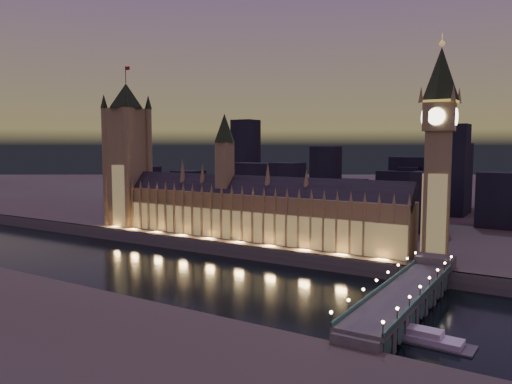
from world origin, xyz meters
The scene contains 9 objects.
ground_plane centered at (0.00, 0.00, 0.00)m, with size 2000.00×2000.00×0.00m, color black.
north_bank centered at (0.00, 520.00, 4.00)m, with size 2000.00×960.00×8.00m, color #4C3530.
embankment_wall centered at (0.00, 41.00, 4.00)m, with size 2000.00×2.50×8.00m, color #494655.
palace_of_westminster centered at (-3.88, 61.74, 26.37)m, with size 202.00×22.07×78.00m.
victoria_tower centered at (-110.00, 61.92, 64.68)m, with size 31.68×31.68×114.51m.
elizabeth_tower centered at (108.00, 61.93, 70.77)m, with size 18.00×18.00×112.45m.
westminster_bridge centered at (111.79, -3.46, 5.99)m, with size 17.17×113.00×15.90m.
river_boat centered at (119.20, -30.11, 1.56)m, with size 43.97×12.23×4.50m.
city_backdrop centered at (33.73, 247.71, 31.32)m, with size 487.88×215.63×88.12m.
Camera 1 is at (162.57, -197.88, 65.71)m, focal length 35.00 mm.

